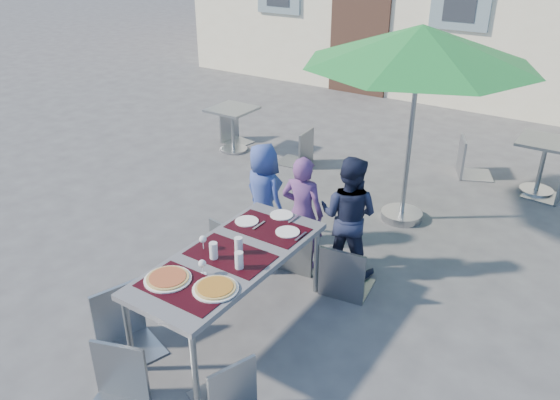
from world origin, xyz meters
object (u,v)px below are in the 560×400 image
Objects in this scene: chair_5 at (108,348)px; chair_4 at (224,353)px; child_1 at (302,213)px; bg_chair_l_1 at (473,134)px; cafe_table_1 at (544,157)px; bg_chair_r_0 at (300,126)px; patio_umbrella at (420,46)px; cafe_table_0 at (233,123)px; child_2 at (348,216)px; child_0 at (264,195)px; chair_0 at (231,216)px; chair_1 at (298,227)px; pizza_near_left at (168,278)px; chair_2 at (347,241)px; pizza_near_right at (215,288)px; bg_chair_l_0 at (233,110)px; dining_table at (231,261)px; chair_3 at (119,287)px.

chair_4 is at bearing 34.53° from chair_5.
child_1 is 3.41m from bg_chair_l_1.
child_1 is 1.26× the size of chair_5.
chair_5 is 1.32× the size of cafe_table_1.
chair_4 is 4.75m from bg_chair_r_0.
child_1 is 2.18m from patio_umbrella.
child_2 is at bearing -33.55° from cafe_table_0.
bg_chair_r_0 is at bearing -163.51° from cafe_table_1.
child_0 is 2.30m from patio_umbrella.
child_2 is 1.99m from patio_umbrella.
child_2 is 3.70m from cafe_table_0.
child_1 is 2.41m from chair_5.
chair_0 is 1.11× the size of chair_1.
chair_1 is 0.89× the size of chair_5.
chair_4 is at bearing 86.92° from child_2.
pizza_near_left is 5.16m from bg_chair_l_1.
child_1 is 1.41× the size of chair_1.
bg_chair_l_1 is at bearing 87.79° from chair_2.
child_0 is 1.04m from child_2.
child_1 is 1.22× the size of bg_chair_r_0.
child_2 reaches higher than chair_2.
chair_2 reaches higher than chair_0.
pizza_near_right is 0.28× the size of child_2.
chair_1 is 2.86m from bg_chair_r_0.
child_0 is 0.96× the size of child_1.
chair_1 is at bearing 106.28° from chair_4.
bg_chair_l_0 is 1.26× the size of cafe_table_1.
dining_table is 1.83× the size of chair_3.
dining_table is 1.92× the size of chair_0.
pizza_near_right is at bearing 64.89° from chair_5.
patio_umbrella reaches higher than cafe_table_1.
chair_2 is 1.74m from chair_4.
chair_0 is 3.73m from bg_chair_l_0.
pizza_near_right is 1.59m from chair_1.
chair_4 is at bearing -52.43° from cafe_table_0.
chair_0 reaches higher than bg_chair_l_0.
chair_1 is 0.82× the size of bg_chair_l_1.
chair_1 is 3.78m from cafe_table_1.
child_0 is 0.57m from chair_0.
child_0 is 3.87m from cafe_table_1.
child_2 reaches higher than chair_3.
child_1 reaches higher than bg_chair_r_0.
child_2 is at bearing -162.79° from child_0.
pizza_near_right is at bearing -81.68° from chair_1.
child_1 reaches higher than pizza_near_left.
chair_2 is 2.30m from patio_umbrella.
chair_2 is 3.30m from bg_chair_r_0.
child_0 is 3.30m from bg_chair_l_0.
chair_4 is 0.81m from chair_5.
bg_chair_l_0 is at bearing -170.91° from cafe_table_1.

